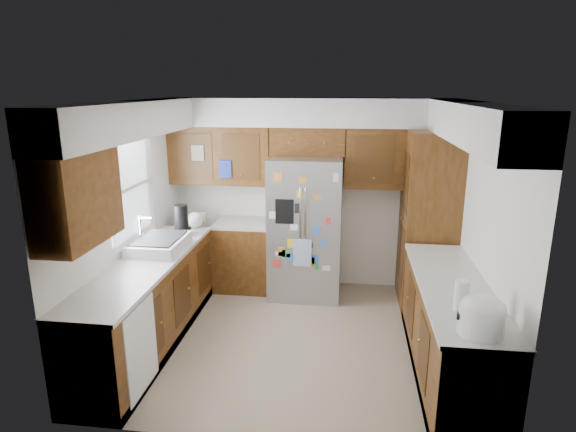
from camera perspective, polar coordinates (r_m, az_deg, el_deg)
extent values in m
plane|color=tan|center=(5.37, 0.79, -14.30)|extent=(3.60, 3.60, 0.00)
cube|color=white|center=(6.43, 2.45, 2.62)|extent=(3.60, 0.04, 2.50)
cube|color=white|center=(5.38, -18.57, -0.65)|extent=(0.04, 3.20, 2.50)
cube|color=white|center=(5.02, 21.72, -2.06)|extent=(0.04, 3.20, 2.50)
cube|color=white|center=(3.39, -2.25, -9.06)|extent=(3.60, 0.04, 2.50)
cube|color=white|center=(4.68, 0.90, 13.53)|extent=(3.60, 3.20, 0.02)
cube|color=silver|center=(6.09, 2.41, 12.15)|extent=(3.60, 0.38, 0.35)
cube|color=silver|center=(5.13, -17.64, 10.91)|extent=(0.38, 3.20, 0.35)
cube|color=silver|center=(4.79, 20.75, 10.39)|extent=(0.38, 3.20, 0.35)
cube|color=#3B240B|center=(6.36, -7.95, 7.17)|extent=(1.33, 0.34, 0.75)
cube|color=#3B240B|center=(6.17, 12.99, 6.68)|extent=(1.33, 0.34, 0.75)
cube|color=#3B240B|center=(4.20, -23.75, 1.94)|extent=(0.34, 0.85, 0.75)
cube|color=white|center=(5.39, -18.31, 3.22)|extent=(0.02, 0.90, 1.05)
cube|color=white|center=(5.37, -17.94, 3.21)|extent=(0.01, 1.02, 1.15)
cube|color=#1C30A4|center=(6.18, -7.45, 5.54)|extent=(0.16, 0.02, 0.22)
cube|color=#C4B796|center=(6.25, -10.65, 7.37)|extent=(0.16, 0.02, 0.20)
cube|color=#3B240B|center=(5.28, -16.25, -10.15)|extent=(0.60, 2.60, 0.88)
cube|color=#3B240B|center=(6.49, -5.16, -4.76)|extent=(0.75, 0.60, 0.88)
cube|color=silver|center=(5.11, -16.63, -5.47)|extent=(0.63, 2.60, 0.04)
cube|color=silver|center=(6.35, -5.26, -0.86)|extent=(0.75, 0.60, 0.04)
cube|color=black|center=(5.45, -15.94, -13.87)|extent=(0.60, 2.60, 0.10)
cube|color=white|center=(4.47, -16.94, -14.80)|extent=(0.01, 0.58, 0.80)
cube|color=#3B240B|center=(4.82, 18.60, -12.89)|extent=(0.60, 2.25, 0.88)
cube|color=silver|center=(4.63, 19.08, -7.84)|extent=(0.63, 2.25, 0.04)
cube|color=black|center=(5.01, 18.21, -16.84)|extent=(0.60, 2.25, 0.10)
cube|color=#3B240B|center=(6.09, 16.27, -0.39)|extent=(0.60, 0.90, 2.15)
cube|color=gray|center=(6.13, 2.10, -1.37)|extent=(0.90, 0.75, 1.80)
cylinder|color=silver|center=(5.72, 1.45, -1.02)|extent=(0.02, 0.02, 0.90)
cylinder|color=silver|center=(5.72, 2.05, -1.04)|extent=(0.02, 0.02, 0.90)
cube|color=black|center=(5.71, -0.42, 0.52)|extent=(0.22, 0.01, 0.30)
cube|color=white|center=(5.81, 1.71, -4.39)|extent=(0.22, 0.01, 0.34)
cube|color=yellow|center=(5.81, 0.36, -3.25)|extent=(0.09, 0.00, 0.11)
cube|color=yellow|center=(5.79, 1.70, -3.17)|extent=(0.05, 0.00, 0.10)
cube|color=black|center=(5.68, 1.06, 0.91)|extent=(0.05, 0.00, 0.12)
cube|color=blue|center=(5.88, 0.18, -4.94)|extent=(0.08, 0.00, 0.10)
cube|color=yellow|center=(5.64, 1.46, 2.57)|extent=(0.08, 0.00, 0.08)
cube|color=white|center=(5.88, -1.05, -4.50)|extent=(0.10, 0.00, 0.05)
cube|color=white|center=(5.88, 4.56, -6.18)|extent=(0.10, 0.00, 0.06)
cube|color=orange|center=(5.63, -1.23, 4.62)|extent=(0.10, 0.00, 0.11)
cube|color=green|center=(5.88, 3.44, -6.03)|extent=(0.05, 0.00, 0.07)
cube|color=white|center=(5.74, -1.87, 0.10)|extent=(0.08, 0.00, 0.08)
cube|color=green|center=(5.86, -0.22, -4.48)|extent=(0.10, 0.00, 0.10)
cube|color=blue|center=(5.78, 4.12, -3.21)|extent=(0.09, 0.00, 0.05)
cube|color=white|center=(5.57, 5.67, 4.58)|extent=(0.07, 0.00, 0.10)
cube|color=blue|center=(5.85, 3.11, -5.22)|extent=(0.10, 0.00, 0.11)
cube|color=yellow|center=(5.79, 1.83, -3.16)|extent=(0.05, 0.00, 0.12)
cube|color=orange|center=(5.87, -0.75, -4.30)|extent=(0.09, 0.00, 0.12)
cube|color=red|center=(5.86, 0.95, -4.73)|extent=(0.07, 0.00, 0.10)
cube|color=yellow|center=(5.87, 2.70, -5.50)|extent=(0.09, 0.00, 0.11)
cube|color=#8C4C99|center=(5.86, 2.72, -5.23)|extent=(0.10, 0.00, 0.07)
cube|color=orange|center=(5.85, 2.61, -5.05)|extent=(0.05, 0.00, 0.10)
cube|color=red|center=(5.69, 4.81, -0.61)|extent=(0.06, 0.00, 0.09)
cube|color=black|center=(5.80, 2.40, -3.52)|extent=(0.11, 0.00, 0.06)
cube|color=white|center=(5.75, 0.71, -1.35)|extent=(0.09, 0.00, 0.08)
cube|color=blue|center=(5.73, 3.40, -1.75)|extent=(0.07, 0.00, 0.12)
cube|color=orange|center=(5.60, 1.69, 4.25)|extent=(0.10, 0.00, 0.08)
cube|color=orange|center=(5.63, 3.53, 2.19)|extent=(0.09, 0.00, 0.07)
cube|color=red|center=(5.93, -1.36, -5.66)|extent=(0.10, 0.00, 0.10)
cube|color=#3B240B|center=(6.14, 2.39, 8.89)|extent=(0.96, 0.34, 0.35)
sphere|color=#1E5FAD|center=(6.15, 0.31, 11.73)|extent=(0.25, 0.25, 0.25)
cylinder|color=black|center=(6.09, 3.61, 11.19)|extent=(0.26, 0.26, 0.15)
ellipsoid|color=#333338|center=(6.09, 3.62, 11.90)|extent=(0.24, 0.24, 0.11)
cube|color=white|center=(5.43, -15.02, -3.23)|extent=(0.52, 0.70, 0.12)
cube|color=black|center=(5.41, -15.07, -2.58)|extent=(0.44, 0.60, 0.02)
cylinder|color=silver|center=(5.46, -17.08, -1.52)|extent=(0.02, 0.02, 0.30)
cylinder|color=silver|center=(5.40, -16.60, -0.22)|extent=(0.16, 0.02, 0.02)
cube|color=yellow|center=(5.16, -14.02, -4.57)|extent=(0.10, 0.18, 0.04)
cube|color=black|center=(5.84, -12.44, -1.87)|extent=(0.18, 0.14, 0.10)
cylinder|color=black|center=(5.78, -12.55, -0.07)|extent=(0.16, 0.16, 0.28)
cylinder|color=gray|center=(6.09, -12.66, -0.69)|extent=(0.14, 0.14, 0.20)
sphere|color=white|center=(6.13, -10.98, -0.49)|extent=(0.20, 0.20, 0.20)
cube|color=#3F72B2|center=(6.36, -12.51, -0.10)|extent=(0.14, 0.10, 0.18)
cube|color=#BFB28C|center=(6.34, -10.09, -0.20)|extent=(0.10, 0.08, 0.14)
cylinder|color=white|center=(5.71, -13.63, -2.26)|extent=(0.08, 0.08, 0.11)
cylinder|color=white|center=(3.78, 21.95, -11.34)|extent=(0.32, 0.32, 0.21)
ellipsoid|color=white|center=(3.73, 22.11, -9.86)|extent=(0.31, 0.31, 0.14)
cube|color=black|center=(3.73, 19.72, -11.08)|extent=(0.04, 0.06, 0.04)
cylinder|color=white|center=(4.08, 19.85, -8.85)|extent=(0.11, 0.11, 0.25)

